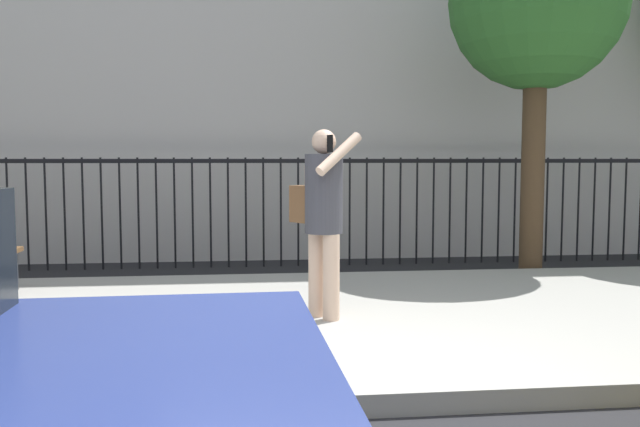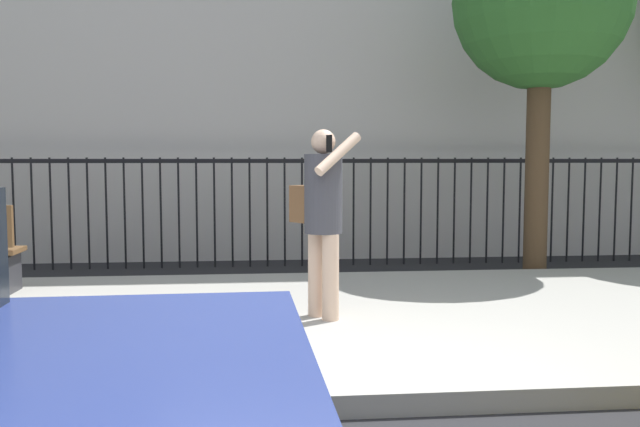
{
  "view_description": "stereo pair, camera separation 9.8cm",
  "coord_description": "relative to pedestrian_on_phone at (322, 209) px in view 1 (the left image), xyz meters",
  "views": [
    {
      "loc": [
        -0.67,
        -3.9,
        1.58
      ],
      "look_at": [
        0.04,
        2.3,
        1.07
      ],
      "focal_mm": 37.65,
      "sensor_mm": 36.0,
      "label": 1
    },
    {
      "loc": [
        -0.57,
        -3.91,
        1.58
      ],
      "look_at": [
        0.04,
        2.3,
        1.07
      ],
      "focal_mm": 37.65,
      "sensor_mm": 36.0,
      "label": 2
    }
  ],
  "objects": [
    {
      "name": "ground_plane",
      "position": [
        -0.03,
        -2.02,
        -1.13
      ],
      "size": [
        60.0,
        60.0,
        0.0
      ],
      "primitive_type": "plane",
      "color": "black"
    },
    {
      "name": "sidewalk",
      "position": [
        -0.03,
        0.18,
        -1.06
      ],
      "size": [
        28.0,
        4.4,
        0.15
      ],
      "primitive_type": "cube",
      "color": "#9E9B93",
      "rests_on": "ground"
    },
    {
      "name": "iron_fence",
      "position": [
        -0.03,
        3.88,
        -0.11
      ],
      "size": [
        12.03,
        0.04,
        1.6
      ],
      "color": "black",
      "rests_on": "ground"
    },
    {
      "name": "pedestrian_on_phone",
      "position": [
        0.0,
        0.0,
        0.0
      ],
      "size": [
        0.63,
        0.72,
        1.69
      ],
      "color": "beige",
      "rests_on": "sidewalk"
    },
    {
      "name": "street_tree_mid",
      "position": [
        3.13,
        2.62,
        2.45
      ],
      "size": [
        2.29,
        2.29,
        4.77
      ],
      "color": "#4C3823",
      "rests_on": "ground"
    }
  ]
}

